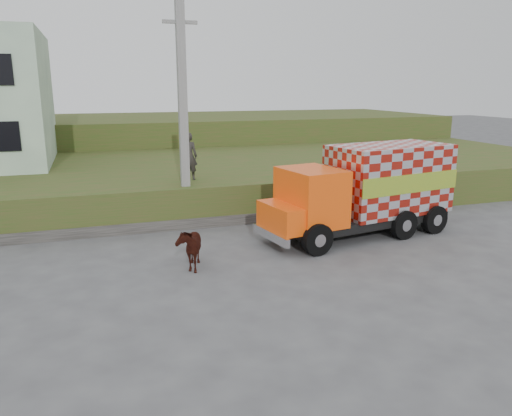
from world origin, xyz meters
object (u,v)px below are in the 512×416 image
object	(u,v)px
cow	(189,246)
pedestrian	(189,156)
utility_pole	(183,115)
cargo_truck	(368,190)

from	to	relation	value
cow	pedestrian	world-z (taller)	pedestrian
utility_pole	cargo_truck	world-z (taller)	utility_pole
cow	pedestrian	size ratio (longest dim) A/B	0.80
utility_pole	pedestrian	world-z (taller)	utility_pole
cargo_truck	pedestrian	distance (m)	6.96
cargo_truck	cow	size ratio (longest dim) A/B	4.83
cargo_truck	cow	xyz separation A→B (m)	(-6.52, -1.35, -0.96)
utility_pole	pedestrian	xyz separation A→B (m)	(0.37, 1.20, -1.65)
pedestrian	cargo_truck	bearing A→B (deg)	158.31
utility_pole	cargo_truck	size ratio (longest dim) A/B	1.11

